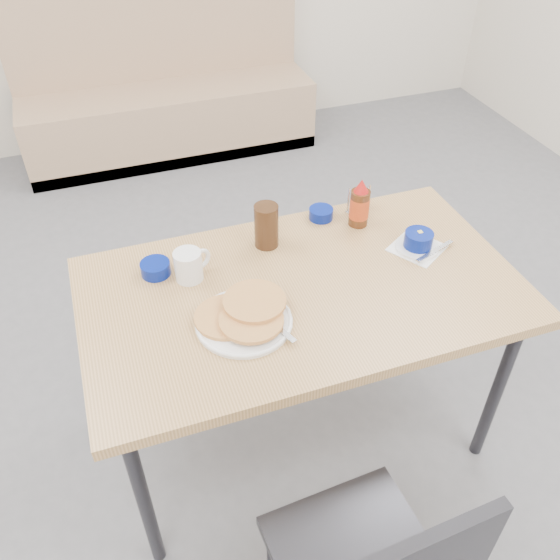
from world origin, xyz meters
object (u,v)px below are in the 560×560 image
object	(u,v)px
pancake_plate	(244,317)
coffee_mug	(189,265)
amber_tumbler	(266,226)
booth_bench	(166,99)
condiment_caddy	(358,202)
grits_setting	(418,242)
syrup_bottle	(360,205)
creamer_bowl	(156,268)
butter_bowl	(321,214)
dining_table	(302,301)

from	to	relation	value
pancake_plate	coffee_mug	xyz separation A→B (m)	(-0.10, 0.26, 0.03)
amber_tumbler	booth_bench	bearing A→B (deg)	89.09
amber_tumbler	condiment_caddy	distance (m)	0.40
pancake_plate	coffee_mug	world-z (taller)	coffee_mug
grits_setting	syrup_bottle	world-z (taller)	syrup_bottle
creamer_bowl	pancake_plate	bearing A→B (deg)	-56.42
booth_bench	condiment_caddy	size ratio (longest dim) A/B	18.24
grits_setting	butter_bowl	world-z (taller)	grits_setting
coffee_mug	syrup_bottle	xyz separation A→B (m)	(0.64, 0.10, 0.03)
pancake_plate	amber_tumbler	size ratio (longest dim) A/B	1.84
condiment_caddy	grits_setting	bearing A→B (deg)	-95.03
dining_table	booth_bench	bearing A→B (deg)	90.00
butter_bowl	dining_table	bearing A→B (deg)	-120.85
dining_table	amber_tumbler	world-z (taller)	amber_tumbler
coffee_mug	creamer_bowl	distance (m)	0.12
butter_bowl	syrup_bottle	distance (m)	0.15
pancake_plate	syrup_bottle	xyz separation A→B (m)	(0.54, 0.35, 0.06)
coffee_mug	butter_bowl	size ratio (longest dim) A/B	1.45
creamer_bowl	booth_bench	bearing A→B (deg)	79.50
dining_table	amber_tumbler	bearing A→B (deg)	98.15
coffee_mug	amber_tumbler	world-z (taller)	amber_tumbler
pancake_plate	condiment_caddy	distance (m)	0.72
booth_bench	syrup_bottle	xyz separation A→B (m)	(0.32, -2.27, 0.49)
creamer_bowl	syrup_bottle	bearing A→B (deg)	3.01
amber_tumbler	condiment_caddy	world-z (taller)	amber_tumbler
coffee_mug	creamer_bowl	world-z (taller)	coffee_mug
booth_bench	dining_table	world-z (taller)	booth_bench
dining_table	grits_setting	xyz separation A→B (m)	(0.45, 0.06, 0.09)
grits_setting	amber_tumbler	xyz separation A→B (m)	(-0.48, 0.20, 0.05)
coffee_mug	amber_tumbler	distance (m)	0.30
butter_bowl	syrup_bottle	world-z (taller)	syrup_bottle
butter_bowl	syrup_bottle	bearing A→B (deg)	-34.88
creamer_bowl	butter_bowl	world-z (taller)	creamer_bowl
dining_table	pancake_plate	world-z (taller)	pancake_plate
creamer_bowl	condiment_caddy	bearing A→B (deg)	8.59
grits_setting	syrup_bottle	distance (m)	0.25
coffee_mug	condiment_caddy	world-z (taller)	condiment_caddy
booth_bench	creamer_bowl	world-z (taller)	booth_bench
condiment_caddy	pancake_plate	bearing A→B (deg)	-166.76
grits_setting	butter_bowl	size ratio (longest dim) A/B	2.68
dining_table	butter_bowl	bearing A→B (deg)	59.15
dining_table	coffee_mug	xyz separation A→B (m)	(-0.33, 0.17, 0.11)
booth_bench	dining_table	xyz separation A→B (m)	(0.00, -2.53, 0.35)
syrup_bottle	condiment_caddy	bearing A→B (deg)	65.58
coffee_mug	booth_bench	bearing A→B (deg)	82.18
amber_tumbler	butter_bowl	bearing A→B (deg)	19.89
dining_table	condiment_caddy	distance (m)	0.50
amber_tumbler	condiment_caddy	bearing A→B (deg)	12.58
creamer_bowl	condiment_caddy	distance (m)	0.79
dining_table	syrup_bottle	size ratio (longest dim) A/B	7.58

